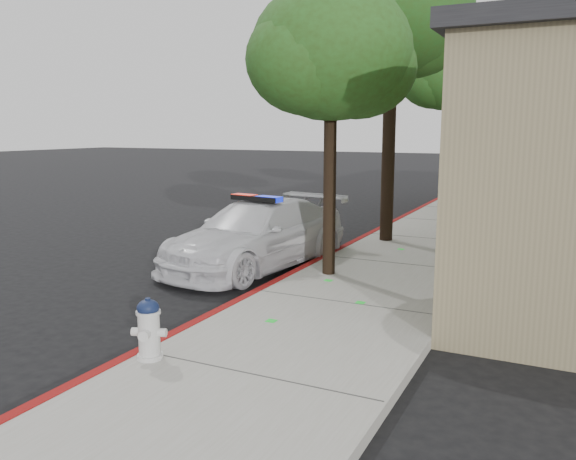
# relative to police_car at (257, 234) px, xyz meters

# --- Properties ---
(ground) EXTENTS (120.00, 120.00, 0.00)m
(ground) POSITION_rel_police_car_xyz_m (1.06, -2.01, -0.69)
(ground) COLOR black
(ground) RESTS_ON ground
(sidewalk) EXTENTS (3.20, 60.00, 0.15)m
(sidewalk) POSITION_rel_police_car_xyz_m (2.66, 0.99, -0.62)
(sidewalk) COLOR gray
(sidewalk) RESTS_ON ground
(red_curb) EXTENTS (0.14, 60.00, 0.16)m
(red_curb) POSITION_rel_police_car_xyz_m (1.12, 0.99, -0.61)
(red_curb) COLOR maroon
(red_curb) RESTS_ON ground
(police_car) EXTENTS (2.66, 4.99, 1.50)m
(police_car) POSITION_rel_police_car_xyz_m (0.00, 0.00, 0.00)
(police_car) COLOR silver
(police_car) RESTS_ON ground
(fire_hydrant) EXTENTS (0.42, 0.37, 0.74)m
(fire_hydrant) POSITION_rel_police_car_xyz_m (1.41, -5.15, -0.17)
(fire_hydrant) COLOR silver
(fire_hydrant) RESTS_ON sidewalk
(street_tree_near) EXTENTS (2.86, 2.95, 5.24)m
(street_tree_near) POSITION_rel_police_car_xyz_m (1.77, -0.40, 3.37)
(street_tree_near) COLOR black
(street_tree_near) RESTS_ON sidewalk
(street_tree_mid) EXTENTS (3.69, 3.85, 7.04)m
(street_tree_mid) POSITION_rel_police_car_xyz_m (1.76, 3.36, 4.77)
(street_tree_mid) COLOR black
(street_tree_mid) RESTS_ON sidewalk
(street_tree_far) EXTENTS (3.43, 3.14, 5.94)m
(street_tree_far) POSITION_rel_police_car_xyz_m (1.78, 10.16, 3.93)
(street_tree_far) COLOR black
(street_tree_far) RESTS_ON sidewalk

